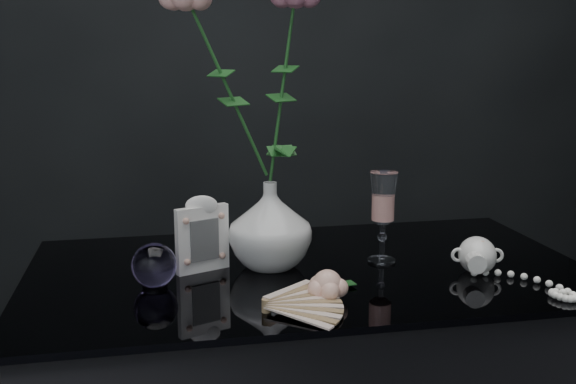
{
  "coord_description": "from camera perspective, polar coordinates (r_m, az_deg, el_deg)",
  "views": [
    {
      "loc": [
        -0.28,
        -1.14,
        1.17
      ],
      "look_at": [
        -0.05,
        -0.0,
        0.92
      ],
      "focal_mm": 42.0,
      "sensor_mm": 36.0,
      "label": 1
    }
  ],
  "objects": [
    {
      "name": "vase",
      "position": [
        1.27,
        -1.51,
        -2.83
      ],
      "size": [
        0.19,
        0.19,
        0.16
      ],
      "primitive_type": "imported",
      "rotation": [
        0.0,
        0.0,
        0.28
      ],
      "color": "silver",
      "rests_on": "table"
    },
    {
      "name": "wine_glass",
      "position": [
        1.31,
        8.02,
        -2.15
      ],
      "size": [
        0.06,
        0.06,
        0.18
      ],
      "primitive_type": null,
      "rotation": [
        0.0,
        0.0,
        0.12
      ],
      "color": "white",
      "rests_on": "table"
    },
    {
      "name": "picture_frame",
      "position": [
        1.26,
        -7.28,
        -3.52
      ],
      "size": [
        0.13,
        0.12,
        0.14
      ],
      "primitive_type": null,
      "rotation": [
        0.0,
        0.0,
        0.39
      ],
      "color": "white",
      "rests_on": "table"
    },
    {
      "name": "paperweight",
      "position": [
        1.2,
        -11.26,
        -6.1
      ],
      "size": [
        0.09,
        0.09,
        0.08
      ],
      "primitive_type": null,
      "rotation": [
        0.0,
        0.0,
        0.13
      ],
      "color": "#8D77C1",
      "rests_on": "table"
    },
    {
      "name": "paper_fan",
      "position": [
        1.08,
        -1.86,
        -9.48
      ],
      "size": [
        0.3,
        0.27,
        0.03
      ],
      "primitive_type": null,
      "rotation": [
        0.0,
        0.0,
        -0.39
      ],
      "color": "beige",
      "rests_on": "table"
    },
    {
      "name": "loose_rose",
      "position": [
        1.13,
        3.35,
        -7.84
      ],
      "size": [
        0.16,
        0.18,
        0.05
      ],
      "primitive_type": null,
      "rotation": [
        0.0,
        0.0,
        -0.34
      ],
      "color": "#EEB19A",
      "rests_on": "table"
    },
    {
      "name": "pearl_jar",
      "position": [
        1.3,
        15.74,
        -5.04
      ],
      "size": [
        0.29,
        0.3,
        0.07
      ],
      "primitive_type": null,
      "rotation": [
        0.0,
        0.0,
        -0.24
      ],
      "color": "white",
      "rests_on": "table"
    },
    {
      "name": "roses",
      "position": [
        1.23,
        -3.13,
        10.39
      ],
      "size": [
        0.28,
        0.12,
        0.43
      ],
      "color": "#FCA99F",
      "rests_on": "vase"
    }
  ]
}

